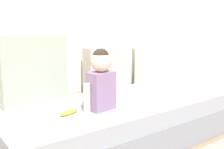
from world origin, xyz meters
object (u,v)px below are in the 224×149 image
at_px(throw_pillow_center, 106,69).
at_px(throw_pillow_right, 158,59).
at_px(throw_pillow_left, 33,70).
at_px(couch, 127,121).
at_px(banana, 69,112).
at_px(toddler, 101,79).

relative_size(throw_pillow_center, throw_pillow_right, 0.79).
xyz_separation_m(throw_pillow_left, throw_pillow_right, (1.47, 0.00, -0.03)).
relative_size(couch, throw_pillow_center, 5.29).
height_order(throw_pillow_right, banana, throw_pillow_right).
bearing_deg(banana, couch, 5.36).
bearing_deg(throw_pillow_left, banana, -75.08).
xyz_separation_m(throw_pillow_center, banana, (-0.63, -0.41, -0.20)).
bearing_deg(throw_pillow_right, throw_pillow_center, 180.00).
bearing_deg(throw_pillow_right, toddler, -157.61).
distance_m(couch, banana, 0.67).
relative_size(throw_pillow_center, banana, 2.64).
bearing_deg(throw_pillow_left, couch, -25.64).
xyz_separation_m(throw_pillow_center, throw_pillow_right, (0.74, 0.00, 0.04)).
bearing_deg(throw_pillow_center, banana, -146.65).
xyz_separation_m(throw_pillow_right, toddler, (-1.09, -0.45, -0.01)).
bearing_deg(banana, throw_pillow_center, 33.35).
xyz_separation_m(couch, toddler, (-0.35, -0.10, 0.46)).
height_order(throw_pillow_center, throw_pillow_right, throw_pillow_right).
relative_size(throw_pillow_right, toddler, 1.15).
bearing_deg(banana, throw_pillow_right, 16.83).
bearing_deg(throw_pillow_center, couch, -90.00).
relative_size(throw_pillow_left, throw_pillow_right, 1.04).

